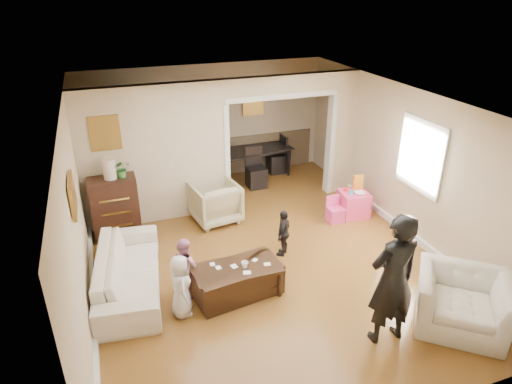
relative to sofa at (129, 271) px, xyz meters
name	(u,v)px	position (x,y,z in m)	size (l,w,h in m)	color
floor	(260,252)	(2.18, 0.27, -0.32)	(7.00, 7.00, 0.00)	olive
partition_left	(156,156)	(0.80, 2.07, 0.98)	(2.75, 0.18, 2.60)	beige
partition_right	(341,133)	(4.65, 2.07, 0.98)	(0.55, 0.18, 2.60)	beige
partition_header	(282,84)	(3.28, 2.07, 2.10)	(2.22, 0.18, 0.35)	beige
window_pane	(421,156)	(4.91, -0.13, 1.23)	(0.03, 0.95, 1.10)	white
framed_art_partition	(105,133)	(-0.02, 1.97, 1.53)	(0.45, 0.03, 0.55)	brown
framed_art_sofa_wall	(73,195)	(-0.53, -0.33, 1.48)	(0.03, 0.55, 0.40)	brown
framed_art_alcove	(253,102)	(3.28, 3.71, 1.38)	(0.45, 0.03, 0.55)	brown
sofa	(129,271)	(0.00, 0.00, 0.00)	(2.21, 0.86, 0.65)	silver
armchair_back	(215,202)	(1.76, 1.62, 0.07)	(0.83, 0.85, 0.78)	#C4B488
armchair_front	(462,302)	(4.06, -2.30, 0.05)	(1.15, 1.00, 0.75)	silver
dresser	(115,207)	(-0.04, 1.70, 0.24)	(0.81, 0.46, 1.12)	black
table_lamp	(109,169)	(-0.04, 1.70, 0.97)	(0.22, 0.22, 0.36)	beige
potted_plant	(122,169)	(0.16, 1.70, 0.95)	(0.28, 0.25, 0.32)	#3B7734
coffee_table	(237,281)	(1.48, -0.67, -0.09)	(1.26, 0.63, 0.47)	#3A2112
coffee_cup	(245,265)	(1.58, -0.72, 0.20)	(0.10, 0.10, 0.10)	white
play_table	(353,204)	(4.36, 0.90, -0.07)	(0.52, 0.52, 0.50)	#FD427F
cereal_box	(358,182)	(4.48, 1.00, 0.33)	(0.20, 0.07, 0.30)	gold
cyan_cup	(352,192)	(4.26, 0.85, 0.22)	(0.08, 0.08, 0.08)	#24AAB7
toy_block	(346,190)	(4.24, 1.02, 0.20)	(0.08, 0.06, 0.05)	red
play_bowl	(360,193)	(4.41, 0.78, 0.20)	(0.19, 0.19, 0.05)	white
dining_table	(247,162)	(3.03, 3.47, 0.03)	(1.98, 1.10, 0.70)	black
adult_person	(393,280)	(3.00, -2.17, 0.58)	(0.66, 0.43, 1.82)	black
child_kneel_a	(181,286)	(0.63, -0.82, 0.14)	(0.45, 0.29, 0.93)	silver
child_kneel_b	(185,266)	(0.78, -0.37, 0.13)	(0.44, 0.35, 0.91)	pink
child_toddler	(284,233)	(2.53, 0.08, 0.09)	(0.49, 0.20, 0.83)	black
craft_papers	(240,266)	(1.51, -0.66, 0.15)	(0.85, 0.47, 0.00)	white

